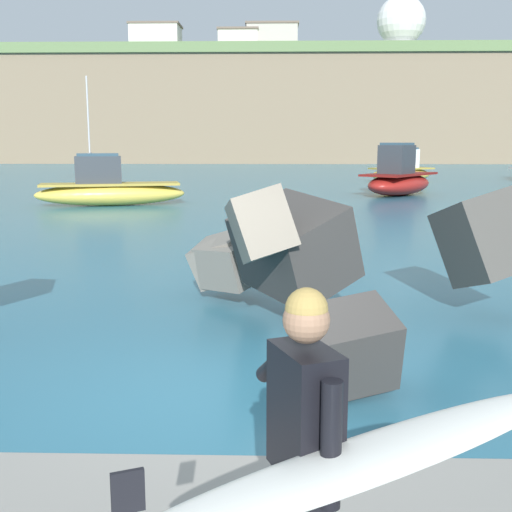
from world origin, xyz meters
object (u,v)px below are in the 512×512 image
boat_mid_right (109,189)px  station_building_west (239,50)px  boat_near_centre (399,179)px  surfer_with_board (322,455)px  station_building_east (156,46)px  boat_near_left (402,171)px  radar_dome (401,29)px  station_building_central (272,46)px  boat_far_centre (91,169)px

boat_mid_right → station_building_west: size_ratio=0.76×
station_building_west → boat_near_centre: bearing=-80.8°
surfer_with_board → station_building_east: (-18.45, 99.57, 16.07)m
station_building_west → station_building_east: bearing=-173.1°
boat_near_left → radar_dome: size_ratio=0.44×
station_building_central → boat_mid_right: bearing=-94.9°
boat_near_left → station_building_east: 67.41m
boat_near_left → station_building_west: bearing=102.9°
boat_mid_right → station_building_east: (-11.37, 75.82, 16.66)m
boat_far_centre → station_building_west: bearing=80.9°
boat_far_centre → station_building_central: bearing=75.5°
boat_far_centre → boat_mid_right: bearing=-72.3°
station_building_central → surfer_with_board: bearing=-89.7°
boat_mid_right → boat_far_centre: size_ratio=0.84×
boat_near_left → boat_near_centre: bearing=-102.2°
surfer_with_board → boat_far_centre: 48.78m
station_building_west → boat_mid_right: bearing=-91.1°
station_building_east → boat_mid_right: bearing=-81.5°
boat_near_centre → radar_dome: 76.24m
surfer_with_board → boat_near_left: boat_near_left is taller
boat_near_left → station_building_east: bearing=114.2°
radar_dome → station_building_west: 25.56m
boat_mid_right → radar_dome: bearing=71.0°
radar_dome → station_building_east: 38.34m
radar_dome → boat_near_centre: bearing=-100.7°
station_building_central → station_building_east: size_ratio=1.05×
boat_near_left → station_building_west: (-14.00, 61.12, 16.22)m
surfer_with_board → boat_far_centre: bearing=107.1°
boat_near_centre → boat_mid_right: bearing=-157.3°
boat_near_left → boat_far_centre: bearing=163.8°
boat_near_left → boat_far_centre: (-22.73, 6.60, -0.19)m
boat_near_left → station_building_west: station_building_west is taller
boat_mid_right → station_building_west: 79.07m
station_building_east → radar_dome: bearing=3.2°
radar_dome → station_building_east: (-38.18, -2.16, -2.66)m
surfer_with_board → boat_near_left: (8.37, 40.01, -0.57)m
radar_dome → station_building_east: size_ratio=1.40×
radar_dome → surfer_with_board: bearing=-101.0°
boat_far_centre → station_building_east: size_ratio=0.96×
boat_mid_right → radar_dome: 84.69m
boat_far_centre → radar_dome: (34.09, 55.12, 19.48)m
station_building_west → radar_dome: bearing=1.4°
surfer_with_board → boat_mid_right: (-7.09, 23.75, -0.59)m
station_building_central → boat_far_centre: bearing=-104.5°
boat_near_centre → boat_mid_right: boat_near_centre is taller
boat_near_left → radar_dome: radar_dome is taller
boat_mid_right → station_building_west: station_building_west is taller
boat_near_left → station_building_central: 63.43m
boat_far_centre → radar_dome: 67.68m
boat_near_centre → station_building_central: (-6.48, 71.34, 16.55)m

